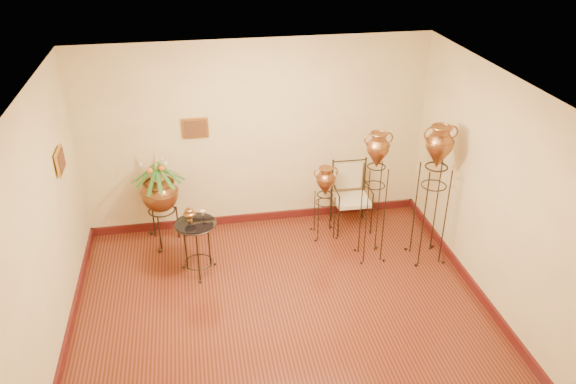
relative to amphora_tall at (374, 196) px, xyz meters
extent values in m
plane|color=maroon|center=(-1.39, -1.25, -0.96)|extent=(5.00, 5.00, 0.00)
cube|color=#461110|center=(-1.39, 1.23, -0.90)|extent=(5.00, 0.04, 0.12)
cube|color=#461110|center=(-3.87, -1.25, -0.90)|extent=(0.04, 5.00, 0.12)
cube|color=#461110|center=(1.09, -1.25, -0.90)|extent=(0.04, 5.00, 0.12)
cube|color=gold|center=(-2.24, 1.21, 0.64)|extent=(0.36, 0.03, 0.29)
cube|color=gold|center=(-3.85, 0.20, 0.74)|extent=(0.03, 0.36, 0.29)
cube|color=beige|center=(-0.05, 0.78, -0.49)|extent=(0.51, 0.47, 0.06)
cube|color=beige|center=(-0.05, 0.78, -0.20)|extent=(0.38, 0.04, 0.40)
cylinder|color=black|center=(-2.35, 0.04, -0.20)|extent=(0.53, 0.53, 0.02)
camera|label=1|loc=(-2.27, -6.18, 3.56)|focal=35.00mm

